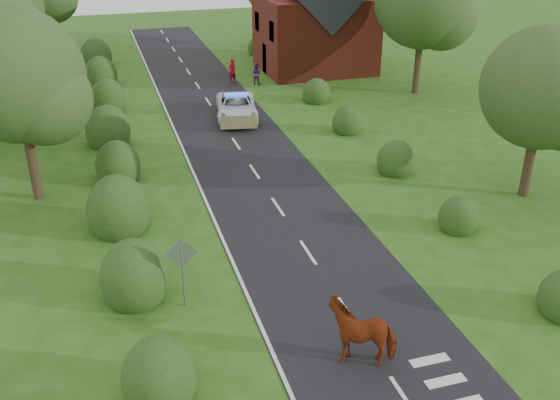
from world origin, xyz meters
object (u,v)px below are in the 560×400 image
object	(u,v)px
cow	(362,333)
pedestrian_purple	(256,74)
police_van	(236,107)
pedestrian_red	(232,71)
road_sign	(182,263)

from	to	relation	value
cow	pedestrian_purple	world-z (taller)	cow
police_van	cow	bearing A→B (deg)	-83.51
cow	pedestrian_purple	distance (m)	29.49
pedestrian_purple	pedestrian_red	bearing A→B (deg)	2.00
police_van	pedestrian_red	world-z (taller)	pedestrian_red
road_sign	pedestrian_red	xyz separation A→B (m)	(7.59, 26.15, -0.80)
pedestrian_purple	police_van	bearing A→B (deg)	101.89
road_sign	pedestrian_red	size ratio (longest dim) A/B	1.48
pedestrian_red	pedestrian_purple	size ratio (longest dim) A/B	1.11
road_sign	police_van	xyz separation A→B (m)	(6.03, 18.16, -0.95)
cow	police_van	bearing A→B (deg)	-164.24
cow	road_sign	bearing A→B (deg)	-111.68
police_van	pedestrian_purple	bearing A→B (deg)	76.51
road_sign	police_van	distance (m)	19.16
cow	pedestrian_red	xyz separation A→B (m)	(3.03, 30.14, 0.03)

